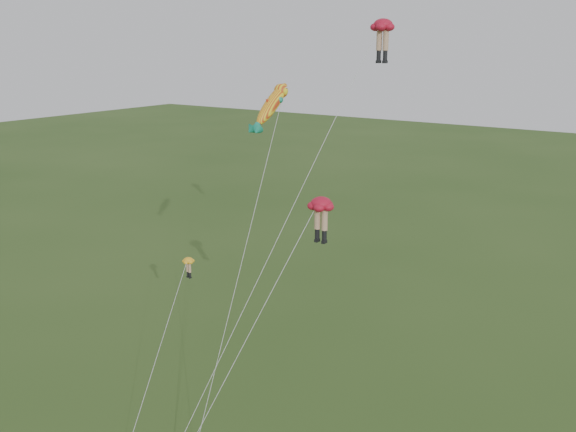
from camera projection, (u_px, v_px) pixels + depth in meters
The scene contains 4 objects.
legs_kite_red_high at pixel (380, 35), 37.26m from camera, with size 6.00×14.51×23.44m.
legs_kite_red_mid at pixel (319, 211), 33.69m from camera, with size 4.80×8.88×14.28m.
legs_kite_yellow at pixel (185, 274), 41.81m from camera, with size 4.82×10.81×8.38m.
fish_kite at pixel (272, 106), 37.30m from camera, with size 1.15×9.85×20.07m.
Camera 1 is at (21.60, -23.30, 22.11)m, focal length 40.00 mm.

